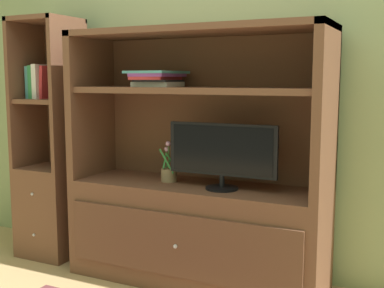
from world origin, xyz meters
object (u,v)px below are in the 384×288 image
at_px(media_console, 196,203).
at_px(tv_monitor, 222,153).
at_px(bookshelf_tall, 52,175).
at_px(potted_plant, 169,172).
at_px(magazine_stack, 158,78).
at_px(upright_book_row, 40,82).

height_order(media_console, tv_monitor, media_console).
xyz_separation_m(media_console, bookshelf_tall, (-1.12, 0.00, 0.08)).
bearing_deg(tv_monitor, potted_plant, 171.06).
relative_size(potted_plant, magazine_stack, 0.72).
bearing_deg(magazine_stack, bookshelf_tall, 179.57).
xyz_separation_m(potted_plant, magazine_stack, (-0.07, -0.01, 0.57)).
bearing_deg(media_console, upright_book_row, -179.67).
relative_size(media_console, magazine_stack, 4.42).
relative_size(media_console, bookshelf_tall, 0.95).
bearing_deg(upright_book_row, tv_monitor, -2.16).
bearing_deg(tv_monitor, media_console, 162.84).
bearing_deg(upright_book_row, bookshelf_tall, 7.24).
bearing_deg(bookshelf_tall, upright_book_row, -172.76).
bearing_deg(bookshelf_tall, media_console, -0.11).
height_order(tv_monitor, magazine_stack, magazine_stack).
bearing_deg(media_console, tv_monitor, -17.16).
xyz_separation_m(tv_monitor, potted_plant, (-0.38, 0.06, -0.16)).
height_order(magazine_stack, upright_book_row, upright_book_row).
xyz_separation_m(magazine_stack, upright_book_row, (-0.93, -0.00, -0.02)).
bearing_deg(potted_plant, media_console, -0.20).
height_order(media_console, potted_plant, media_console).
relative_size(media_console, tv_monitor, 2.39).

